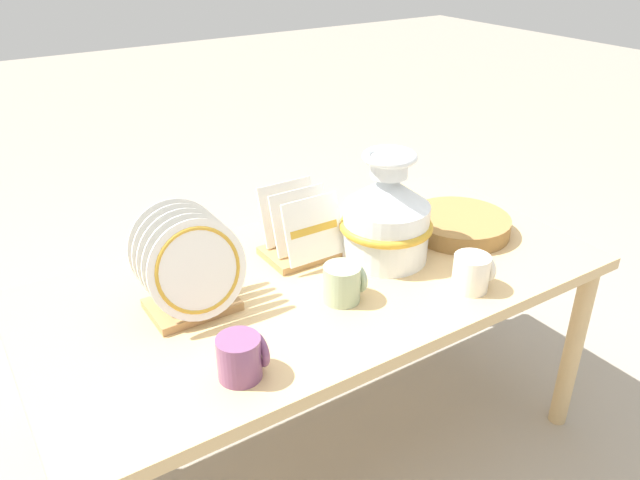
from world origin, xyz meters
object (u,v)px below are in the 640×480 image
Objects in this scene: mug_cream_glaze at (472,272)px; mug_sage_glaze at (343,283)px; fruit_bowl at (375,211)px; dish_rack_square_plates at (301,237)px; ceramic_vase at (386,215)px; dish_rack_round_plates at (190,271)px; wicker_charger_stack at (459,224)px; mug_plum_glaze at (241,357)px.

mug_cream_glaze is 1.00× the size of mug_sage_glaze.
fruit_bowl is at bearing 42.63° from mug_sage_glaze.
dish_rack_square_plates reaches higher than mug_cream_glaze.
ceramic_vase is at bearing 27.23° from mug_sage_glaze.
dish_rack_round_plates is 2.51× the size of mug_sage_glaze.
dish_rack_square_plates is at bearing 143.42° from ceramic_vase.
ceramic_vase is 1.02× the size of wicker_charger_stack.
ceramic_vase is 0.27m from mug_sage_glaze.
mug_plum_glaze and mug_cream_glaze have the same top height.
mug_sage_glaze is at bearing 19.83° from mug_plum_glaze.
dish_rack_round_plates is at bearing -167.29° from fruit_bowl.
mug_plum_glaze is at bearing -157.18° from ceramic_vase.
wicker_charger_stack is at bearing -3.09° from dish_rack_round_plates.
mug_cream_glaze is (0.66, -0.30, -0.06)m from dish_rack_round_plates.
dish_rack_square_plates is 0.49m from mug_cream_glaze.
ceramic_vase is 0.28m from mug_cream_glaze.
mug_plum_glaze is 0.65× the size of fruit_bowl.
ceramic_vase is at bearing -36.58° from dish_rack_square_plates.
wicker_charger_stack is at bearing 0.10° from ceramic_vase.
fruit_bowl is (0.69, 0.16, -0.08)m from dish_rack_round_plates.
fruit_bowl is (0.31, 0.06, -0.02)m from dish_rack_square_plates.
mug_cream_glaze is at bearing -71.37° from ceramic_vase.
dish_rack_round_plates is 1.64× the size of fruit_bowl.
fruit_bowl reaches higher than mug_plum_glaze.
dish_rack_square_plates is (0.38, 0.10, -0.05)m from dish_rack_round_plates.
dish_rack_round_plates is at bearing 154.46° from mug_sage_glaze.
mug_cream_glaze and mug_sage_glaze have the same top height.
dish_rack_square_plates reaches higher than wicker_charger_stack.
mug_sage_glaze is 0.65× the size of fruit_bowl.
ceramic_vase is 3.05× the size of mug_sage_glaze.
dish_rack_round_plates is 2.51× the size of mug_plum_glaze.
dish_rack_round_plates reaches higher than fruit_bowl.
mug_plum_glaze and mug_sage_glaze have the same top height.
wicker_charger_stack is 0.27m from fruit_bowl.
mug_sage_glaze is 0.47m from fruit_bowl.
wicker_charger_stack is 0.53m from mug_sage_glaze.
mug_plum_glaze is at bearing -134.86° from dish_rack_square_plates.
wicker_charger_stack is at bearing 15.63° from mug_plum_glaze.
ceramic_vase is 0.57m from dish_rack_round_plates.
dish_rack_square_plates is 2.03× the size of mug_plum_glaze.
fruit_bowl is at bearing 32.53° from mug_plum_glaze.
ceramic_vase reaches higher than wicker_charger_stack.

